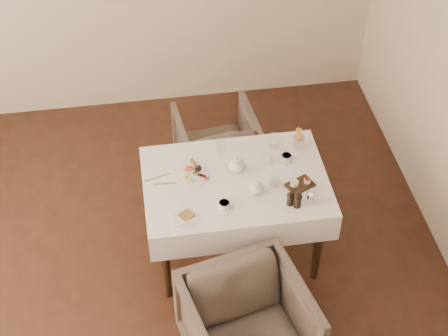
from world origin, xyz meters
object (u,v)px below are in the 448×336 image
table (235,192)px  teapot_centre (237,164)px  armchair_near (248,328)px  armchair_far (217,144)px  breakfast_plate (192,173)px

table → teapot_centre: 0.20m
armchair_near → armchair_far: bearing=74.6°
armchair_near → breakfast_plate: (-0.22, 1.03, 0.42)m
teapot_centre → armchair_near: bearing=-71.7°
table → armchair_far: (-0.00, 0.89, -0.34)m
armchair_near → teapot_centre: size_ratio=4.69×
table → armchair_far: size_ratio=1.97×
armchair_near → breakfast_plate: bearing=89.0°
armchair_far → teapot_centre: size_ratio=4.02×
armchair_near → breakfast_plate: size_ratio=2.86×
breakfast_plate → armchair_far: bearing=77.4°
armchair_far → table: bearing=84.1°
table → teapot_centre: teapot_centre is taller
table → armchair_near: size_ratio=1.68×
table → armchair_near: table is taller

